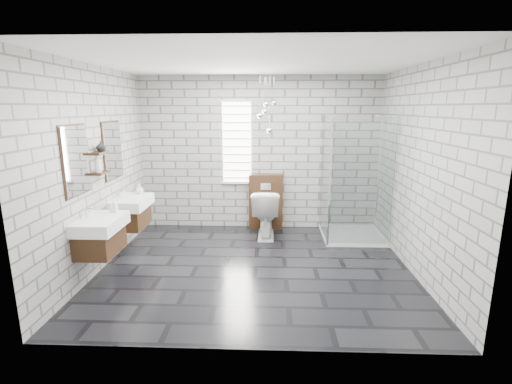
# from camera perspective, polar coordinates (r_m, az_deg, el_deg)

# --- Properties ---
(floor) EXTENTS (4.20, 3.60, 0.02)m
(floor) POSITION_cam_1_polar(r_m,az_deg,el_deg) (5.24, -0.11, -11.54)
(floor) COLOR black
(floor) RESTS_ON ground
(ceiling) EXTENTS (4.20, 3.60, 0.02)m
(ceiling) POSITION_cam_1_polar(r_m,az_deg,el_deg) (4.80, -0.12, 19.50)
(ceiling) COLOR white
(ceiling) RESTS_ON wall_back
(wall_back) EXTENTS (4.20, 0.02, 2.70)m
(wall_back) POSITION_cam_1_polar(r_m,az_deg,el_deg) (6.63, 0.53, 5.90)
(wall_back) COLOR #A09F9A
(wall_back) RESTS_ON floor
(wall_front) EXTENTS (4.20, 0.02, 2.70)m
(wall_front) POSITION_cam_1_polar(r_m,az_deg,el_deg) (3.07, -1.49, -2.36)
(wall_front) COLOR #A09F9A
(wall_front) RESTS_ON floor
(wall_left) EXTENTS (0.02, 3.60, 2.70)m
(wall_left) POSITION_cam_1_polar(r_m,az_deg,el_deg) (5.36, -23.33, 3.16)
(wall_left) COLOR #A09F9A
(wall_left) RESTS_ON floor
(wall_right) EXTENTS (0.02, 3.60, 2.70)m
(wall_right) POSITION_cam_1_polar(r_m,az_deg,el_deg) (5.20, 23.84, 2.86)
(wall_right) COLOR #A09F9A
(wall_right) RESTS_ON floor
(vanity_left) EXTENTS (0.47, 0.70, 1.57)m
(vanity_left) POSITION_cam_1_polar(r_m,az_deg,el_deg) (4.93, -23.23, -4.71)
(vanity_left) COLOR #3A2211
(vanity_left) RESTS_ON wall_left
(vanity_right) EXTENTS (0.47, 0.70, 1.57)m
(vanity_right) POSITION_cam_1_polar(r_m,az_deg,el_deg) (5.84, -18.96, -1.71)
(vanity_right) COLOR #3A2211
(vanity_right) RESTS_ON wall_left
(shelf_lower) EXTENTS (0.14, 0.30, 0.03)m
(shelf_lower) POSITION_cam_1_polar(r_m,az_deg,el_deg) (5.28, -22.75, 2.76)
(shelf_lower) COLOR #3A2211
(shelf_lower) RESTS_ON wall_left
(shelf_upper) EXTENTS (0.14, 0.30, 0.03)m
(shelf_upper) POSITION_cam_1_polar(r_m,az_deg,el_deg) (5.25, -22.99, 5.56)
(shelf_upper) COLOR #3A2211
(shelf_upper) RESTS_ON wall_left
(window) EXTENTS (0.56, 0.05, 1.48)m
(window) POSITION_cam_1_polar(r_m,az_deg,el_deg) (6.60, -2.98, 7.60)
(window) COLOR white
(window) RESTS_ON wall_back
(cistern_panel) EXTENTS (0.60, 0.20, 1.00)m
(cistern_panel) POSITION_cam_1_polar(r_m,az_deg,el_deg) (6.68, 1.52, -1.49)
(cistern_panel) COLOR #3A2211
(cistern_panel) RESTS_ON floor
(flush_plate) EXTENTS (0.18, 0.01, 0.12)m
(flush_plate) POSITION_cam_1_polar(r_m,az_deg,el_deg) (6.51, 1.53, 0.85)
(flush_plate) COLOR silver
(flush_plate) RESTS_ON cistern_panel
(shower_enclosure) EXTENTS (1.00, 1.00, 2.03)m
(shower_enclosure) POSITION_cam_1_polar(r_m,az_deg,el_deg) (6.31, 14.10, -2.70)
(shower_enclosure) COLOR white
(shower_enclosure) RESTS_ON floor
(pendant_cluster) EXTENTS (0.31, 0.22, 0.95)m
(pendant_cluster) POSITION_cam_1_polar(r_m,az_deg,el_deg) (6.16, 1.68, 12.15)
(pendant_cluster) COLOR silver
(pendant_cluster) RESTS_ON ceiling
(toilet) EXTENTS (0.46, 0.80, 0.82)m
(toilet) POSITION_cam_1_polar(r_m,az_deg,el_deg) (6.30, 1.47, -3.22)
(toilet) COLOR white
(toilet) RESTS_ON floor
(soap_bottle_a) EXTENTS (0.09, 0.09, 0.17)m
(soap_bottle_a) POSITION_cam_1_polar(r_m,az_deg,el_deg) (5.05, -21.07, -1.98)
(soap_bottle_a) COLOR #B2B2B2
(soap_bottle_a) RESTS_ON vanity_left
(soap_bottle_b) EXTENTS (0.11, 0.11, 0.15)m
(soap_bottle_b) POSITION_cam_1_polar(r_m,az_deg,el_deg) (6.02, -17.50, 0.44)
(soap_bottle_b) COLOR #B2B2B2
(soap_bottle_b) RESTS_ON vanity_right
(soap_bottle_c) EXTENTS (0.12, 0.12, 0.23)m
(soap_bottle_c) POSITION_cam_1_polar(r_m,az_deg,el_deg) (5.18, -23.17, 4.01)
(soap_bottle_c) COLOR #B2B2B2
(soap_bottle_c) RESTS_ON shelf_lower
(vase) EXTENTS (0.17, 0.17, 0.13)m
(vase) POSITION_cam_1_polar(r_m,az_deg,el_deg) (5.28, -22.76, 6.49)
(vase) COLOR #B2B2B2
(vase) RESTS_ON shelf_upper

